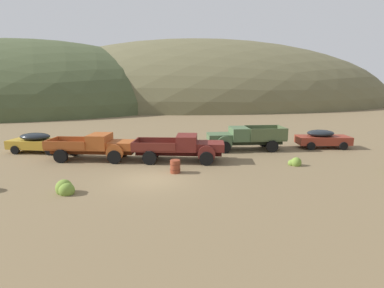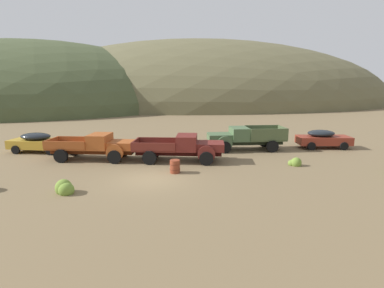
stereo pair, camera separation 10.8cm
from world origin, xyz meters
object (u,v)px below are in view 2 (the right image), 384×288
at_px(car_mustard, 41,142).
at_px(oil_drum_foreground, 175,166).
at_px(truck_oxblood, 186,147).
at_px(truck_weathered_green, 241,138).
at_px(truck_oxide_orange, 99,146).
at_px(car_rust_red, 325,139).

relative_size(car_mustard, oil_drum_foreground, 6.34).
distance_m(truck_oxblood, oil_drum_foreground, 2.99).
bearing_deg(truck_weathered_green, truck_oxide_orange, 11.78).
xyz_separation_m(truck_oxide_orange, oil_drum_foreground, (5.27, -3.92, -0.58)).
distance_m(car_mustard, car_rust_red, 23.62).
bearing_deg(truck_oxblood, truck_oxide_orange, 179.25).
bearing_deg(truck_weathered_green, oil_drum_foreground, 46.98).
xyz_separation_m(car_mustard, oil_drum_foreground, (10.39, -6.92, -0.41)).
bearing_deg(truck_weathered_green, truck_oxblood, 34.22).
height_order(car_mustard, oil_drum_foreground, car_mustard).
distance_m(car_mustard, truck_oxide_orange, 5.93).
distance_m(truck_oxide_orange, truck_weathered_green, 11.29).
bearing_deg(car_rust_red, oil_drum_foreground, -149.55).
bearing_deg(oil_drum_foreground, truck_weathered_green, 45.44).
xyz_separation_m(truck_oxblood, truck_weathered_green, (4.91, 3.15, 0.02)).
xyz_separation_m(car_mustard, truck_weathered_green, (16.23, -1.00, 0.20)).
height_order(car_mustard, truck_oxblood, truck_oxblood).
bearing_deg(truck_weathered_green, car_rust_red, -179.25).
relative_size(truck_oxide_orange, truck_weathered_green, 1.02).
distance_m(car_mustard, truck_weathered_green, 16.26).
distance_m(truck_oxblood, car_rust_red, 12.65).
height_order(truck_oxblood, truck_weathered_green, truck_weathered_green).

